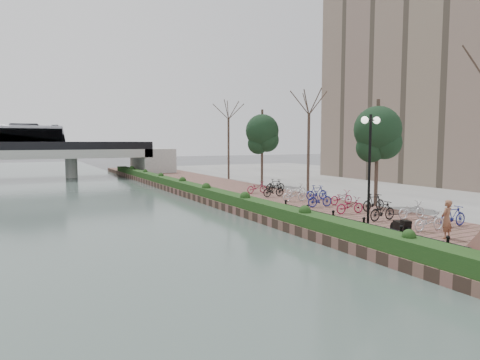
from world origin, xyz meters
TOP-DOWN VIEW (x-y plane):
  - ground at (0.00, 0.00)m, footprint 220.00×220.00m
  - promenade at (4.00, 17.50)m, footprint 8.00×75.00m
  - inland_pavement at (20.00, 17.50)m, footprint 24.00×75.00m
  - hedge at (0.60, 20.00)m, footprint 1.10×56.00m
  - chain_fence at (1.40, 2.00)m, footprint 0.10×14.10m
  - lamppost at (2.50, 3.91)m, footprint 1.02×0.32m
  - motorcycle at (2.42, 1.95)m, footprint 0.96×1.54m
  - pedestrian at (4.00, 1.03)m, footprint 0.64×0.49m
  - bicycle_parking at (5.49, 10.18)m, footprint 2.40×17.32m
  - street_trees at (8.00, 12.68)m, footprint 3.20×37.12m
  - apartment_tower at (26.00, 18.00)m, footprint 12.00×24.00m

SIDE VIEW (x-z plane):
  - ground at x=0.00m, z-range 0.00..0.00m
  - promenade at x=4.00m, z-range 0.00..0.50m
  - inland_pavement at x=20.00m, z-range 0.00..0.50m
  - hedge at x=0.60m, z-range 0.50..1.10m
  - chain_fence at x=1.40m, z-range 0.50..1.20m
  - motorcycle at x=2.42m, z-range 0.50..1.42m
  - bicycle_parking at x=5.49m, z-range 0.47..1.47m
  - pedestrian at x=4.00m, z-range 0.50..2.09m
  - street_trees at x=8.00m, z-range 0.29..7.09m
  - lamppost at x=2.50m, z-range 1.61..6.77m
  - apartment_tower at x=26.00m, z-range 0.50..35.50m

